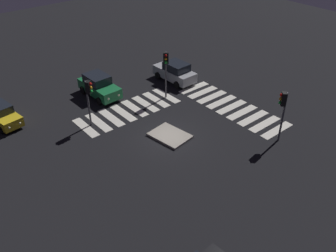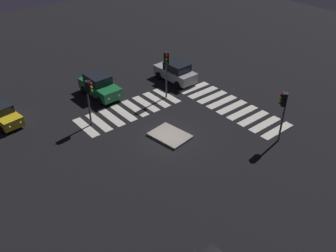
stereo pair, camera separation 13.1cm
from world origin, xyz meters
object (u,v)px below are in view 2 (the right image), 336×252
car_green (99,86)px  traffic_light_east (166,64)px  car_yellow (2,114)px  traffic_light_north (89,92)px  traffic_island (170,136)px  car_silver (176,72)px  traffic_light_south (283,105)px

car_green → traffic_light_east: bearing=44.0°
car_yellow → traffic_light_north: 7.30m
traffic_island → car_silver: car_silver is taller
car_green → car_yellow: (0.81, 8.17, -0.15)m
car_silver → traffic_light_south: traffic_light_south is taller
car_green → car_yellow: bearing=-97.2°
traffic_light_south → traffic_light_east: (10.10, 2.09, 0.24)m
car_silver → traffic_light_north: traffic_light_north is taller
car_silver → car_green: bearing=72.0°
traffic_island → traffic_light_north: 6.76m
traffic_island → traffic_light_east: size_ratio=0.73×
traffic_light_south → car_yellow: bearing=-3.6°
car_yellow → traffic_light_north: (-4.69, -5.20, 2.07)m
traffic_light_east → car_green: bearing=-96.3°
car_silver → traffic_light_north: 10.34m
traffic_light_east → car_silver: bearing=164.6°
car_silver → car_yellow: car_silver is taller
car_yellow → traffic_light_east: (-4.92, -12.36, 2.42)m
traffic_island → traffic_light_south: size_ratio=0.79×
traffic_island → car_yellow: size_ratio=0.80×
traffic_island → traffic_light_north: bearing=35.5°
traffic_island → traffic_light_east: (4.78, -3.58, 3.12)m
car_silver → car_yellow: (2.84, 15.18, -0.14)m
car_green → car_silver: bearing=72.3°
traffic_light_east → traffic_light_south: bearing=49.9°
car_green → traffic_light_north: traffic_light_north is taller
car_silver → car_yellow: size_ratio=1.14×
car_yellow → traffic_light_south: size_ratio=0.98×
traffic_island → traffic_light_east: 6.73m
traffic_island → car_yellow: car_yellow is taller
traffic_light_south → car_green: bearing=-23.7°
traffic_light_north → car_silver: bearing=66.1°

